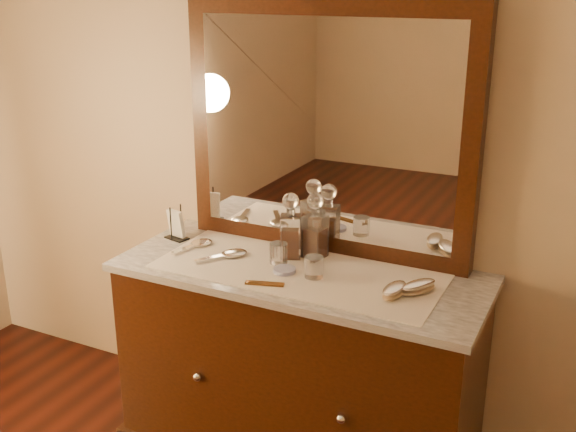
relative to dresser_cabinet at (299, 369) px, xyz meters
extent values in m
plane|color=tan|center=(0.00, 0.29, 0.99)|extent=(4.50, 4.50, 0.00)
cube|color=black|center=(0.00, 0.00, 0.00)|extent=(1.40, 0.55, 0.82)
sphere|color=silver|center=(-0.30, -0.28, 0.04)|extent=(0.04, 0.04, 0.04)
sphere|color=silver|center=(0.30, -0.28, 0.04)|extent=(0.04, 0.04, 0.04)
cube|color=white|center=(0.00, 0.00, 0.42)|extent=(1.44, 0.59, 0.03)
cube|color=black|center=(0.00, 0.25, 0.94)|extent=(1.20, 0.08, 1.00)
cube|color=white|center=(0.00, 0.21, 0.94)|extent=(1.06, 0.01, 0.86)
cube|color=white|center=(0.00, -0.02, 0.44)|extent=(1.10, 0.45, 0.00)
cylinder|color=white|center=(-0.04, -0.05, 0.45)|extent=(0.10, 0.10, 0.02)
cube|color=brown|center=(-0.05, -0.19, 0.45)|extent=(0.15, 0.07, 0.01)
cube|color=black|center=(-0.62, 0.07, 0.44)|extent=(0.11, 0.08, 0.01)
cylinder|color=black|center=(-0.62, 0.04, 0.51)|extent=(0.01, 0.01, 0.15)
cylinder|color=black|center=(-0.61, 0.09, 0.51)|extent=(0.01, 0.01, 0.15)
cube|color=white|center=(-0.62, 0.07, 0.51)|extent=(0.09, 0.05, 0.12)
cube|color=#9C4716|center=(-0.08, 0.10, 0.50)|extent=(0.09, 0.09, 0.12)
cube|color=white|center=(-0.08, 0.10, 0.53)|extent=(0.11, 0.11, 0.17)
cylinder|color=white|center=(-0.08, 0.10, 0.63)|extent=(0.05, 0.05, 0.03)
sphere|color=white|center=(-0.08, 0.10, 0.68)|extent=(0.09, 0.09, 0.07)
cube|color=#9C4716|center=(0.00, 0.14, 0.50)|extent=(0.08, 0.08, 0.12)
cube|color=white|center=(0.00, 0.14, 0.53)|extent=(0.09, 0.09, 0.17)
cylinder|color=white|center=(0.00, 0.14, 0.63)|extent=(0.04, 0.04, 0.03)
sphere|color=white|center=(0.00, 0.14, 0.68)|extent=(0.08, 0.08, 0.07)
ellipsoid|color=tan|center=(0.40, -0.06, 0.45)|extent=(0.08, 0.15, 0.02)
ellipsoid|color=silver|center=(0.40, -0.06, 0.47)|extent=(0.08, 0.15, 0.02)
ellipsoid|color=tan|center=(0.47, 0.00, 0.46)|extent=(0.13, 0.16, 0.02)
ellipsoid|color=silver|center=(0.47, 0.00, 0.47)|extent=(0.13, 0.16, 0.02)
ellipsoid|color=silver|center=(-0.48, 0.04, 0.45)|extent=(0.10, 0.12, 0.02)
cube|color=silver|center=(-0.50, -0.04, 0.45)|extent=(0.05, 0.13, 0.01)
ellipsoid|color=silver|center=(-0.29, 0.00, 0.45)|extent=(0.13, 0.14, 0.02)
cube|color=silver|center=(-0.35, -0.08, 0.45)|extent=(0.10, 0.13, 0.01)
cylinder|color=white|center=(-0.10, 0.02, 0.48)|extent=(0.07, 0.07, 0.08)
cylinder|color=white|center=(0.08, -0.04, 0.48)|extent=(0.07, 0.07, 0.08)
camera|label=1|loc=(1.04, -2.19, 1.50)|focal=42.76mm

